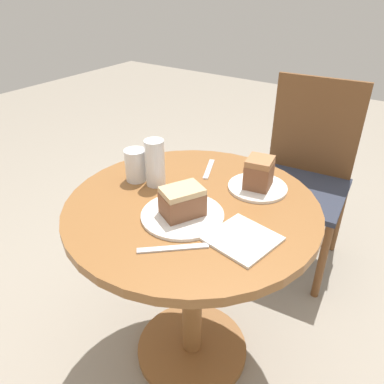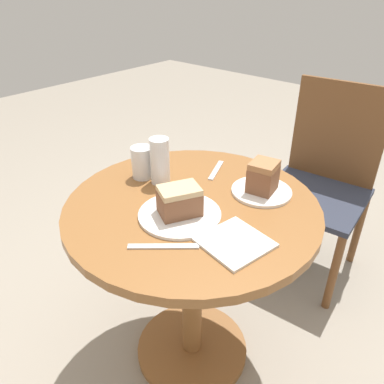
% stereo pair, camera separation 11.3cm
% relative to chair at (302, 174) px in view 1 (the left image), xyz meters
% --- Properties ---
extents(ground_plane, '(8.00, 8.00, 0.00)m').
position_rel_chair_xyz_m(ground_plane, '(-0.09, -0.82, -0.47)').
color(ground_plane, gray).
extents(table, '(0.79, 0.79, 0.70)m').
position_rel_chair_xyz_m(table, '(-0.09, -0.82, 0.06)').
color(table, brown).
rests_on(table, ground_plane).
extents(chair, '(0.48, 0.47, 0.90)m').
position_rel_chair_xyz_m(chair, '(0.00, 0.00, 0.00)').
color(chair, brown).
rests_on(chair, ground_plane).
extents(plate_near, '(0.24, 0.24, 0.01)m').
position_rel_chair_xyz_m(plate_near, '(-0.07, -0.90, 0.24)').
color(plate_near, white).
rests_on(plate_near, table).
extents(plate_far, '(0.19, 0.19, 0.01)m').
position_rel_chair_xyz_m(plate_far, '(0.04, -0.63, 0.24)').
color(plate_far, white).
rests_on(plate_far, table).
extents(cake_slice_near, '(0.13, 0.14, 0.09)m').
position_rel_chair_xyz_m(cake_slice_near, '(-0.07, -0.90, 0.29)').
color(cake_slice_near, brown).
rests_on(cake_slice_near, plate_near).
extents(cake_slice_far, '(0.09, 0.10, 0.10)m').
position_rel_chair_xyz_m(cake_slice_far, '(0.04, -0.63, 0.29)').
color(cake_slice_far, brown).
rests_on(cake_slice_far, plate_far).
extents(glass_lemonade, '(0.06, 0.06, 0.16)m').
position_rel_chair_xyz_m(glass_lemonade, '(-0.25, -0.79, 0.30)').
color(glass_lemonade, beige).
rests_on(glass_lemonade, table).
extents(glass_water, '(0.07, 0.07, 0.11)m').
position_rel_chair_xyz_m(glass_water, '(-0.33, -0.80, 0.28)').
color(glass_water, silver).
rests_on(glass_water, table).
extents(napkin_stack, '(0.19, 0.19, 0.01)m').
position_rel_chair_xyz_m(napkin_stack, '(0.13, -0.90, 0.24)').
color(napkin_stack, silver).
rests_on(napkin_stack, table).
extents(fork, '(0.15, 0.14, 0.00)m').
position_rel_chair_xyz_m(fork, '(-0.00, -1.03, 0.24)').
color(fork, silver).
rests_on(fork, table).
extents(spoon, '(0.07, 0.14, 0.00)m').
position_rel_chair_xyz_m(spoon, '(-0.16, -0.60, 0.24)').
color(spoon, silver).
rests_on(spoon, table).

